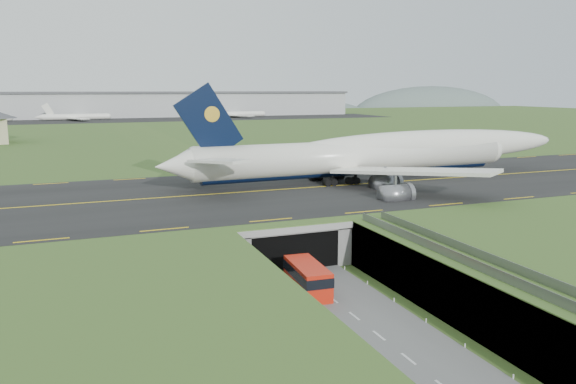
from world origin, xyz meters
name	(u,v)px	position (x,y,z in m)	size (l,w,h in m)	color
ground	(322,292)	(0.00, 0.00, 0.00)	(900.00, 900.00, 0.00)	#395C25
airfield_deck	(322,268)	(0.00, 0.00, 3.00)	(800.00, 800.00, 6.00)	gray
trench_road	(352,315)	(0.00, -7.50, 0.10)	(12.00, 75.00, 0.20)	slate
taxiway	(240,193)	(0.00, 33.00, 6.09)	(800.00, 44.00, 0.18)	black
tunnel_portal	(273,231)	(0.00, 16.71, 3.33)	(17.00, 22.30, 6.00)	gray
guideway	(521,291)	(11.00, -19.11, 5.32)	(3.00, 53.00, 7.05)	#A8A8A3
jumbo_jet	(384,154)	(29.84, 36.75, 11.06)	(86.48, 57.02, 18.87)	white
shuttle_tram	(307,278)	(-1.77, 0.17, 1.88)	(3.75, 8.69, 3.44)	red
cargo_terminal	(114,105)	(-0.08, 299.41, 13.96)	(320.00, 67.00, 15.60)	#B2B2B2
distant_hills	(181,121)	(64.38, 430.00, -4.00)	(700.00, 91.00, 60.00)	slate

